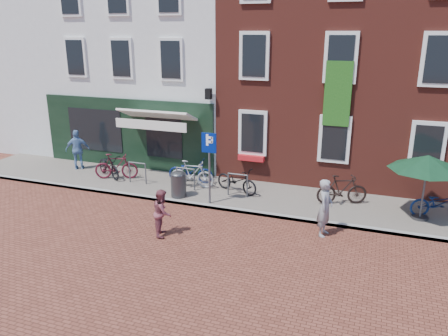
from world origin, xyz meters
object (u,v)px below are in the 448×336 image
(boy, at_px, (162,212))
(bicycle_5, at_px, (342,190))
(parasol, at_px, (428,160))
(bicycle_0, at_px, (109,166))
(litter_bin, at_px, (178,183))
(cafe_person, at_px, (78,150))
(bicycle_6, at_px, (439,203))
(bicycle_2, at_px, (191,171))
(parking_sign, at_px, (209,156))
(woman, at_px, (325,208))
(bicycle_4, at_px, (237,180))
(bicycle_3, at_px, (192,174))
(bicycle_1, at_px, (116,166))

(boy, bearing_deg, bicycle_5, -69.39)
(parasol, relative_size, bicycle_0, 1.31)
(parasol, distance_m, bicycle_5, 2.82)
(litter_bin, height_order, boy, boy)
(litter_bin, relative_size, cafe_person, 0.59)
(bicycle_6, bearing_deg, bicycle_2, 72.35)
(parking_sign, distance_m, bicycle_5, 4.56)
(bicycle_6, bearing_deg, parasol, 107.15)
(woman, relative_size, bicycle_4, 0.97)
(parking_sign, height_order, bicycle_3, parking_sign)
(parasol, bearing_deg, bicycle_4, 177.45)
(litter_bin, xyz_separation_m, bicycle_6, (8.37, 1.17, -0.05))
(woman, bearing_deg, litter_bin, 85.83)
(parking_sign, height_order, bicycle_4, parking_sign)
(boy, xyz_separation_m, bicycle_6, (7.57, 3.86, -0.13))
(bicycle_0, distance_m, bicycle_4, 5.32)
(parking_sign, distance_m, bicycle_3, 2.10)
(boy, distance_m, bicycle_6, 8.50)
(bicycle_1, distance_m, bicycle_2, 2.97)
(bicycle_1, bearing_deg, bicycle_2, -98.73)
(cafe_person, height_order, bicycle_4, cafe_person)
(bicycle_0, distance_m, bicycle_2, 3.36)
(bicycle_3, relative_size, bicycle_4, 0.97)
(litter_bin, height_order, bicycle_1, bicycle_1)
(bicycle_6, bearing_deg, bicycle_5, 73.37)
(cafe_person, distance_m, bicycle_4, 7.12)
(boy, xyz_separation_m, bicycle_4, (0.98, 3.80, -0.13))
(bicycle_0, bearing_deg, bicycle_6, -57.82)
(parasol, relative_size, boy, 1.65)
(cafe_person, bearing_deg, bicycle_3, 146.68)
(litter_bin, relative_size, bicycle_2, 0.56)
(bicycle_0, relative_size, bicycle_2, 1.00)
(bicycle_3, relative_size, bicycle_5, 1.00)
(parasol, xyz_separation_m, boy, (-7.04, -3.53, -1.30))
(litter_bin, height_order, parking_sign, parking_sign)
(bicycle_0, bearing_deg, litter_bin, -74.64)
(parking_sign, bearing_deg, boy, -100.59)
(parking_sign, distance_m, woman, 4.11)
(litter_bin, bearing_deg, boy, -73.49)
(parking_sign, height_order, boy, parking_sign)
(boy, bearing_deg, bicycle_0, 29.73)
(litter_bin, relative_size, bicycle_0, 0.56)
(parking_sign, xyz_separation_m, bicycle_4, (0.52, 1.33, -1.21))
(woman, distance_m, bicycle_3, 5.56)
(bicycle_1, distance_m, bicycle_5, 8.55)
(parking_sign, relative_size, bicycle_3, 1.44)
(litter_bin, xyz_separation_m, bicycle_0, (-3.54, 1.02, -0.05))
(parking_sign, relative_size, bicycle_4, 1.40)
(parking_sign, relative_size, bicycle_1, 1.44)
(bicycle_0, bearing_deg, bicycle_5, -57.16)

